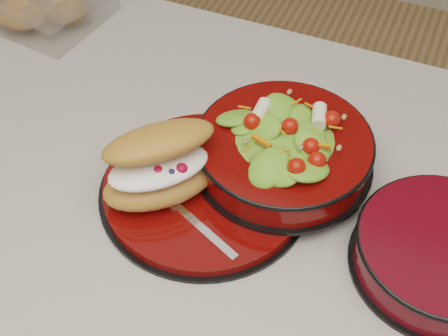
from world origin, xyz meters
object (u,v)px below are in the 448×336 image
at_px(fork, 193,221).
at_px(salad_bowl, 284,144).
at_px(croissant, 161,166).
at_px(extra_bowl, 442,253).
at_px(dinner_plate, 205,189).
at_px(island_counter, 153,301).

bearing_deg(fork, salad_bowl, -3.07).
bearing_deg(croissant, extra_bowl, -40.08).
distance_m(dinner_plate, fork, 0.07).
bearing_deg(croissant, island_counter, 100.20).
xyz_separation_m(salad_bowl, croissant, (-0.13, -0.11, 0.01)).
xyz_separation_m(croissant, extra_bowl, (0.37, 0.03, -0.04)).
height_order(salad_bowl, croissant, salad_bowl).
relative_size(salad_bowl, croissant, 1.37).
height_order(salad_bowl, fork, salad_bowl).
relative_size(dinner_plate, croissant, 1.60).
bearing_deg(fork, dinner_plate, 34.14).
distance_m(island_counter, croissant, 0.52).
xyz_separation_m(salad_bowl, extra_bowl, (0.23, -0.07, -0.03)).
bearing_deg(dinner_plate, island_counter, 166.17).
xyz_separation_m(island_counter, fork, (0.15, -0.10, 0.47)).
height_order(croissant, extra_bowl, croissant).
distance_m(island_counter, fork, 0.50).
bearing_deg(extra_bowl, dinner_plate, -179.09).
relative_size(dinner_plate, fork, 2.07).
xyz_separation_m(dinner_plate, salad_bowl, (0.08, 0.08, 0.05)).
relative_size(dinner_plate, salad_bowl, 1.16).
bearing_deg(salad_bowl, extra_bowl, -17.40).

